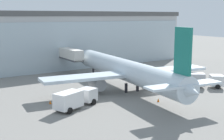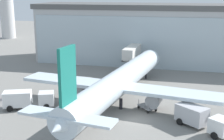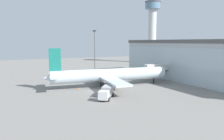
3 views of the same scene
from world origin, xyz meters
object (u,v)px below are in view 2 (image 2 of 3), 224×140
(catering_truck, at_px, (27,99))
(safety_cone_wingtip, at_px, (29,96))
(airplane, at_px, (119,82))
(safety_cone_nose, at_px, (97,126))
(baggage_cart, at_px, (147,107))
(jet_bridge, at_px, (133,52))
(fuel_truck, at_px, (201,118))

(catering_truck, distance_m, safety_cone_wingtip, 4.72)
(catering_truck, bearing_deg, airplane, 0.39)
(safety_cone_nose, xyz_separation_m, safety_cone_wingtip, (-14.45, 7.53, 0.00))
(safety_cone_nose, relative_size, safety_cone_wingtip, 1.00)
(airplane, distance_m, baggage_cart, 5.74)
(baggage_cart, relative_size, safety_cone_wingtip, 5.73)
(jet_bridge, relative_size, baggage_cart, 3.58)
(airplane, xyz_separation_m, catering_truck, (-12.58, -5.75, -1.94))
(jet_bridge, bearing_deg, safety_cone_nose, -176.21)
(jet_bridge, bearing_deg, safety_cone_wingtip, 150.28)
(fuel_truck, distance_m, baggage_cart, 8.84)
(safety_cone_nose, bearing_deg, safety_cone_wingtip, 152.47)
(jet_bridge, bearing_deg, catering_truck, 158.30)
(jet_bridge, relative_size, fuel_truck, 1.56)
(catering_truck, height_order, safety_cone_nose, catering_truck)
(fuel_truck, distance_m, safety_cone_nose, 13.11)
(catering_truck, height_order, baggage_cart, catering_truck)
(safety_cone_nose, height_order, safety_cone_wingtip, same)
(safety_cone_wingtip, bearing_deg, catering_truck, -61.32)
(airplane, height_order, baggage_cart, airplane)
(fuel_truck, height_order, baggage_cart, fuel_truck)
(baggage_cart, height_order, safety_cone_wingtip, baggage_cart)
(catering_truck, distance_m, safety_cone_nose, 12.81)
(airplane, distance_m, safety_cone_nose, 9.80)
(baggage_cart, height_order, safety_cone_nose, baggage_cart)
(fuel_truck, relative_size, safety_cone_nose, 13.15)
(airplane, relative_size, safety_cone_nose, 70.35)
(baggage_cart, bearing_deg, safety_cone_wingtip, 42.92)
(catering_truck, distance_m, fuel_truck, 24.88)
(airplane, relative_size, fuel_truck, 5.35)
(jet_bridge, bearing_deg, fuel_truck, -150.81)
(safety_cone_wingtip, bearing_deg, fuel_truck, -8.81)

